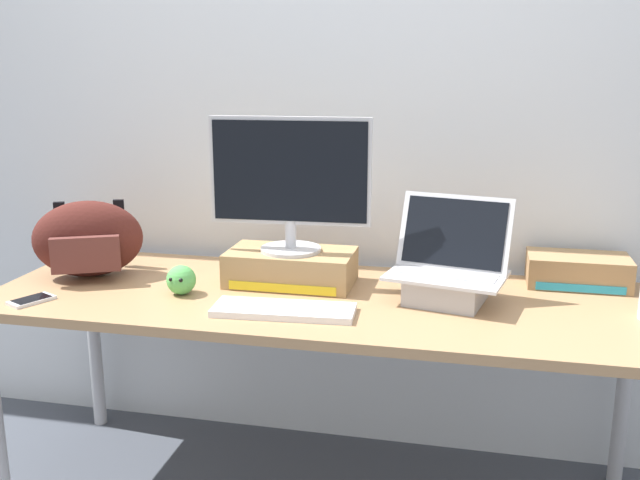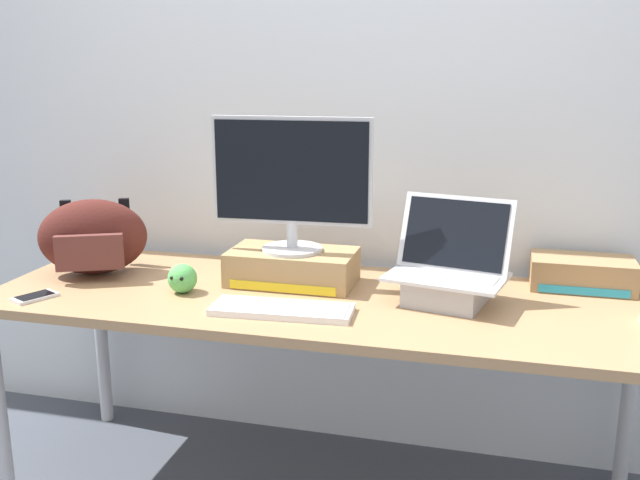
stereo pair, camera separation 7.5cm
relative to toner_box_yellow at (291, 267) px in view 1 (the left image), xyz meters
The scene contains 10 objects.
back_wall 0.65m from the toner_box_yellow, 71.36° to the left, with size 7.00×0.10×2.60m, color silver.
desk 0.20m from the toner_box_yellow, 40.86° to the right, with size 2.08×0.73×0.71m.
toner_box_yellow is the anchor object (origin of this frame).
desktop_monitor 0.29m from the toner_box_yellow, 85.54° to the right, with size 0.52×0.20×0.43m.
open_laptop 0.51m from the toner_box_yellow, ahead, with size 0.39×0.31×0.31m.
external_keyboard 0.29m from the toner_box_yellow, 79.37° to the right, with size 0.42×0.17×0.02m.
messenger_backpack 0.70m from the toner_box_yellow, behind, with size 0.41×0.32×0.26m.
cell_phone 0.81m from the toner_box_yellow, 154.01° to the right, with size 0.12×0.15×0.01m.
plush_toy 0.36m from the toner_box_yellow, 149.38° to the right, with size 0.09×0.09×0.09m.
toner_box_cyan 0.94m from the toner_box_yellow, 11.40° to the left, with size 0.32×0.18×0.10m.
Camera 1 is at (0.46, -2.08, 1.42)m, focal length 40.15 mm.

